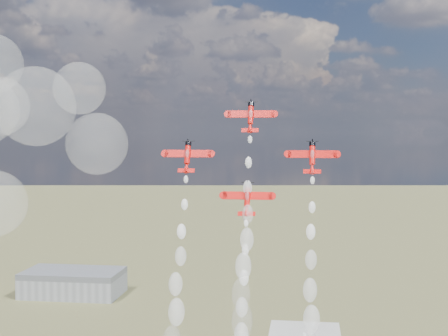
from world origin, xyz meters
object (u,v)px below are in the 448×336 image
plane_left (187,156)px  plane_slot (247,198)px  hangar (73,283)px  plane_right (312,157)px  plane_lead (251,116)px

plane_left → plane_slot: bearing=-15.2°
hangar → plane_right: 213.37m
hangar → plane_slot: plane_slot is taller
plane_lead → hangar: bearing=124.5°
hangar → plane_right: (121.87, -159.51, 72.32)m
plane_lead → plane_left: plane_lead is taller
plane_right → plane_slot: (-14.89, -4.06, -9.60)m
hangar → plane_right: bearing=-52.6°
plane_slot → hangar: bearing=123.2°
hangar → plane_slot: size_ratio=4.39×
plane_lead → plane_left: 18.17m
hangar → plane_lead: size_ratio=4.39×
plane_left → plane_right: same height
plane_right → plane_slot: size_ratio=1.00×
plane_right → plane_slot: 18.17m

